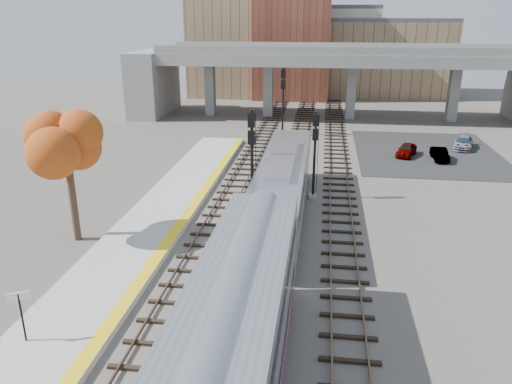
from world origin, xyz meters
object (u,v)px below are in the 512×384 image
(signal_mast_mid, at_px, (314,158))
(car_b, at_px, (440,154))
(signal_mast_far, at_px, (283,101))
(locomotive, at_px, (283,185))
(car_a, at_px, (406,150))
(car_c, at_px, (463,143))
(signal_mast_near, at_px, (252,164))
(tree, at_px, (66,143))

(signal_mast_mid, relative_size, car_b, 1.87)
(signal_mast_far, bearing_deg, locomotive, -85.14)
(car_a, bearing_deg, car_c, 52.27)
(signal_mast_near, relative_size, car_b, 2.08)
(tree, bearing_deg, car_a, 44.46)
(signal_mast_near, distance_m, signal_mast_mid, 5.64)
(locomotive, xyz_separation_m, car_c, (16.97, 20.87, -1.62))
(car_c, bearing_deg, car_b, -106.56)
(locomotive, distance_m, signal_mast_mid, 4.49)
(signal_mast_near, xyz_separation_m, signal_mast_mid, (4.10, 3.84, -0.49))
(car_b, bearing_deg, locomotive, -131.17)
(locomotive, distance_m, tree, 13.87)
(car_a, bearing_deg, locomotive, -100.79)
(signal_mast_near, distance_m, car_a, 21.54)
(signal_mast_near, xyz_separation_m, car_b, (15.74, 15.91, -3.04))
(tree, bearing_deg, signal_mast_far, 71.45)
(signal_mast_far, height_order, car_c, signal_mast_far)
(signal_mast_near, distance_m, car_c, 28.38)
(signal_mast_near, bearing_deg, signal_mast_far, 90.00)
(signal_mast_far, height_order, car_a, signal_mast_far)
(car_a, height_order, car_b, car_a)
(signal_mast_mid, height_order, car_c, signal_mast_mid)
(signal_mast_mid, distance_m, signal_mast_far, 21.19)
(tree, xyz_separation_m, car_a, (22.92, 22.49, -5.47))
(signal_mast_mid, height_order, tree, tree)
(car_c, bearing_deg, tree, -120.32)
(signal_mast_mid, xyz_separation_m, car_a, (8.72, 13.20, -2.50))
(tree, bearing_deg, car_b, 39.58)
(tree, bearing_deg, signal_mast_near, 28.36)
(tree, distance_m, car_b, 33.97)
(signal_mast_far, distance_m, car_a, 15.24)
(signal_mast_mid, bearing_deg, tree, -146.79)
(signal_mast_far, bearing_deg, car_c, -11.35)
(locomotive, relative_size, car_b, 5.44)
(tree, bearing_deg, signal_mast_mid, 33.21)
(car_a, bearing_deg, tree, -114.26)
(locomotive, height_order, signal_mast_mid, signal_mast_mid)
(signal_mast_far, bearing_deg, signal_mast_near, -90.00)
(locomotive, height_order, signal_mast_far, signal_mast_far)
(locomotive, xyz_separation_m, car_b, (13.64, 15.98, -1.66))
(locomotive, distance_m, signal_mast_far, 24.84)
(signal_mast_mid, distance_m, car_c, 22.76)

